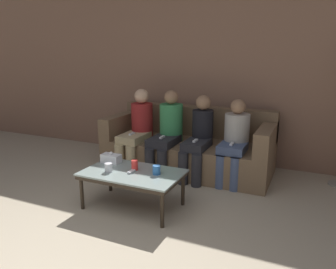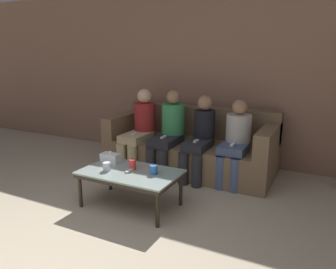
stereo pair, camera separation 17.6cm
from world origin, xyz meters
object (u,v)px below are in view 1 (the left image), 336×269
object	(u,v)px
couch	(189,148)
seated_person_left_end	(138,127)
cup_near_right	(109,167)
seated_person_right_end	(235,139)
seated_person_mid_left	(168,130)
tissue_box	(111,158)
coffee_table	(133,175)
seated_person_mid_right	(199,136)
cup_far_center	(157,170)
cup_near_left	(135,165)
game_remote	(132,171)

from	to	relation	value
couch	seated_person_left_end	xyz separation A→B (m)	(-0.70, -0.24, 0.28)
cup_near_right	seated_person_right_end	distance (m)	1.66
seated_person_mid_left	tissue_box	bearing A→B (deg)	-103.82
couch	tissue_box	xyz separation A→B (m)	(-0.48, -1.25, 0.14)
tissue_box	coffee_table	bearing A→B (deg)	-22.84
coffee_table	seated_person_mid_right	size ratio (longest dim) A/B	0.96
cup_far_center	cup_near_left	bearing A→B (deg)	176.21
coffee_table	seated_person_mid_right	bearing A→B (deg)	73.54
couch	cup_near_right	world-z (taller)	couch
cup_near_right	seated_person_mid_left	bearing A→B (deg)	85.02
game_remote	seated_person_right_end	distance (m)	1.44
cup_far_center	seated_person_mid_right	size ratio (longest dim) A/B	0.09
couch	cup_far_center	distance (m)	1.38
seated_person_left_end	seated_person_mid_left	bearing A→B (deg)	0.67
game_remote	couch	bearing A→B (deg)	85.55
cup_near_left	tissue_box	xyz separation A→B (m)	(-0.37, 0.10, -0.00)
coffee_table	seated_person_right_end	distance (m)	1.45
seated_person_left_end	game_remote	bearing A→B (deg)	-63.31
coffee_table	game_remote	size ratio (longest dim) A/B	6.96
couch	seated_person_mid_left	bearing A→B (deg)	-134.73
cup_near_right	seated_person_left_end	size ratio (longest dim) A/B	0.08
tissue_box	seated_person_mid_left	world-z (taller)	seated_person_mid_left
coffee_table	cup_far_center	size ratio (longest dim) A/B	10.83
cup_near_right	seated_person_right_end	xyz separation A→B (m)	(1.04, 1.29, 0.12)
cup_near_left	seated_person_right_end	distance (m)	1.39
coffee_table	seated_person_right_end	size ratio (longest dim) A/B	0.99
game_remote	seated_person_mid_left	size ratio (longest dim) A/B	0.13
cup_near_right	game_remote	bearing A→B (deg)	22.91
cup_far_center	tissue_box	size ratio (longest dim) A/B	0.44
tissue_box	game_remote	world-z (taller)	tissue_box
game_remote	coffee_table	bearing A→B (deg)	86.42
seated_person_mid_left	seated_person_right_end	bearing A→B (deg)	1.01
cup_near_left	game_remote	world-z (taller)	cup_near_left
cup_far_center	seated_person_left_end	distance (m)	1.42
game_remote	seated_person_mid_left	distance (m)	1.19
game_remote	seated_person_right_end	size ratio (longest dim) A/B	0.14
seated_person_mid_left	coffee_table	bearing A→B (deg)	-84.03
cup_far_center	seated_person_mid_left	xyz separation A→B (m)	(-0.39, 1.13, 0.15)
seated_person_left_end	seated_person_mid_right	world-z (taller)	seated_person_left_end
seated_person_right_end	tissue_box	bearing A→B (deg)	-138.79
cup_near_left	cup_far_center	xyz separation A→B (m)	(0.27, -0.02, -0.01)
couch	seated_person_mid_right	world-z (taller)	seated_person_mid_right
seated_person_mid_right	seated_person_right_end	distance (m)	0.46
couch	seated_person_right_end	distance (m)	0.77
cup_near_left	cup_near_right	bearing A→B (deg)	-145.58
couch	seated_person_mid_right	distance (m)	0.43
tissue_box	seated_person_left_end	bearing A→B (deg)	101.97
seated_person_left_end	seated_person_mid_right	distance (m)	0.93
cup_near_left	seated_person_mid_right	world-z (taller)	seated_person_mid_right
cup_far_center	game_remote	bearing A→B (deg)	-171.54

